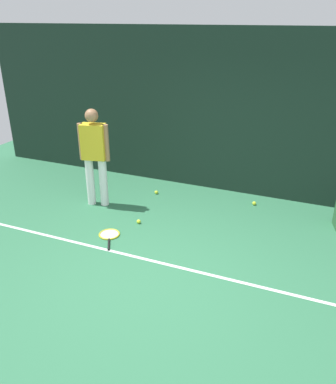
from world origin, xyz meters
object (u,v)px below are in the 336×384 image
tennis_ball_near_player (139,222)px  tennis_ball_by_fence (254,203)px  tennis_racket (109,235)px  tennis_player (94,152)px  tennis_ball_mid_court (156,192)px

tennis_ball_near_player → tennis_ball_by_fence: bearing=41.2°
tennis_ball_by_fence → tennis_ball_near_player: bearing=-138.8°
tennis_racket → tennis_player: bearing=10.6°
tennis_racket → tennis_ball_near_player: (0.24, 0.53, 0.02)m
tennis_ball_by_fence → tennis_racket: bearing=-133.6°
tennis_racket → tennis_ball_mid_court: size_ratio=9.42×
tennis_player → tennis_racket: bearing=-62.6°
tennis_player → tennis_ball_near_player: bearing=-33.0°
tennis_ball_near_player → tennis_ball_mid_court: same height
tennis_player → tennis_ball_by_fence: bearing=9.3°
tennis_racket → tennis_ball_mid_court: bearing=-30.2°
tennis_ball_near_player → tennis_ball_mid_court: (-0.20, 1.16, 0.00)m
tennis_racket → tennis_ball_mid_court: 1.68m
tennis_player → tennis_ball_by_fence: 2.92m
tennis_ball_near_player → tennis_ball_by_fence: (1.59, 1.39, 0.00)m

